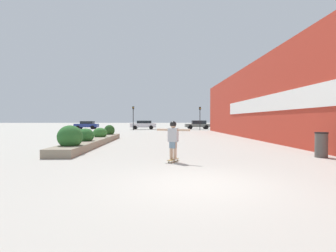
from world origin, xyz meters
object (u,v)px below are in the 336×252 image
at_px(trash_bin, 321,145).
at_px(skateboard, 173,160).
at_px(car_center_right, 144,125).
at_px(traffic_light_left, 133,114).
at_px(skateboarder, 173,136).
at_px(car_center_left, 87,125).
at_px(car_leftmost, 198,125).
at_px(traffic_light_right, 200,114).

bearing_deg(trash_bin, skateboard, -171.09).
distance_m(car_center_right, traffic_light_left, 4.81).
relative_size(car_center_right, traffic_light_left, 1.19).
xyz_separation_m(skateboarder, car_center_right, (-3.33, 35.32, -0.17)).
height_order(skateboard, car_center_left, car_center_left).
bearing_deg(car_center_left, skateboard, -160.00).
relative_size(skateboard, car_leftmost, 0.16).
xyz_separation_m(car_center_left, traffic_light_left, (8.88, -6.15, 1.77)).
relative_size(skateboard, skateboarder, 0.51).
height_order(car_leftmost, car_center_left, car_leftmost).
xyz_separation_m(car_center_left, car_center_right, (10.21, -1.86, 0.05)).
relative_size(skateboard, trash_bin, 0.68).
bearing_deg(trash_bin, traffic_light_left, 110.05).
bearing_deg(traffic_light_right, traffic_light_left, 179.89).
distance_m(skateboard, skateboarder, 0.90).
height_order(car_center_right, traffic_light_left, traffic_light_left).
height_order(car_leftmost, traffic_light_left, traffic_light_left).
bearing_deg(traffic_light_right, skateboarder, -100.55).
distance_m(trash_bin, traffic_light_left, 32.04).
relative_size(trash_bin, traffic_light_right, 0.29).
distance_m(car_leftmost, traffic_light_left, 12.20).
relative_size(skateboarder, traffic_light_right, 0.39).
bearing_deg(traffic_light_left, skateboarder, -81.46).
distance_m(skateboard, car_center_left, 39.57).
bearing_deg(traffic_light_left, skateboard, -81.46).
bearing_deg(skateboarder, traffic_light_right, 106.19).
bearing_deg(traffic_light_right, car_center_right, 154.64).
relative_size(car_center_right, traffic_light_right, 1.21).
height_order(traffic_light_left, traffic_light_right, traffic_light_left).
xyz_separation_m(skateboarder, traffic_light_left, (-4.66, 31.03, 1.55)).
bearing_deg(car_leftmost, car_center_right, 95.44).
distance_m(traffic_light_left, traffic_light_right, 10.43).
xyz_separation_m(skateboard, trash_bin, (6.31, 0.99, 0.46)).
bearing_deg(car_center_right, skateboarder, -174.62).
height_order(car_center_right, traffic_light_right, traffic_light_right).
bearing_deg(car_center_right, traffic_light_right, -115.36).
relative_size(car_center_left, car_center_right, 0.91).
relative_size(skateboard, traffic_light_right, 0.20).
bearing_deg(car_center_right, skateboard, -174.62).
distance_m(trash_bin, car_leftmost, 35.25).
relative_size(car_leftmost, traffic_light_left, 1.21).
xyz_separation_m(car_leftmost, car_center_left, (-19.78, 0.95, -0.05)).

